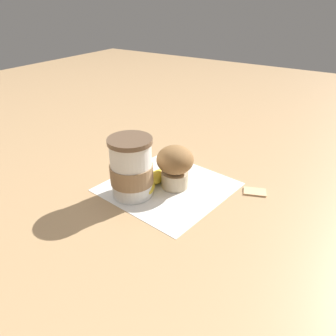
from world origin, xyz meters
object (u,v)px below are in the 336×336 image
object	(u,v)px
banana	(160,177)
sugar_packet	(255,191)
coffee_cup	(131,169)
muffin	(175,165)

from	to	relation	value
banana	sugar_packet	xyz separation A→B (m)	(0.08, -0.20, -0.01)
coffee_cup	muffin	size ratio (longest dim) A/B	1.34
coffee_cup	sugar_packet	bearing A→B (deg)	-55.29
muffin	banana	bearing A→B (deg)	100.30
banana	sugar_packet	world-z (taller)	banana
muffin	sugar_packet	distance (m)	0.19
sugar_packet	muffin	bearing A→B (deg)	115.09
coffee_cup	banana	bearing A→B (deg)	-17.98
coffee_cup	banana	xyz separation A→B (m)	(0.07, -0.02, -0.05)
muffin	sugar_packet	size ratio (longest dim) A/B	2.01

